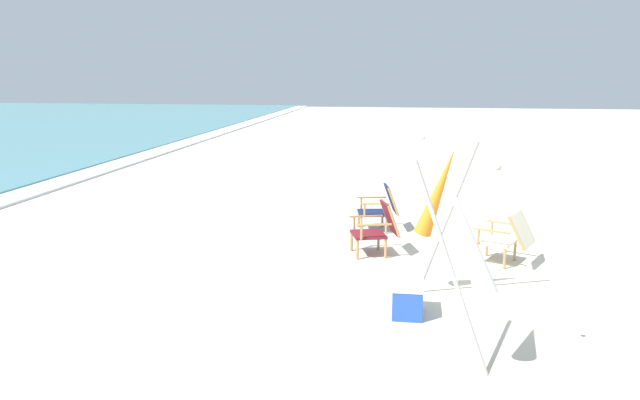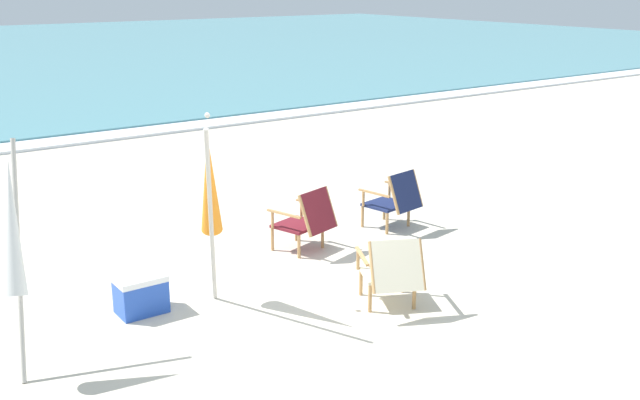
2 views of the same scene
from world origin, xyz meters
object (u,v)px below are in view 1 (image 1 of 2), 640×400
(beach_chair_front_left, at_px, (381,207))
(umbrella_furled_white, at_px, (466,236))
(umbrella_furled_orange, at_px, (439,193))
(beach_chair_far_center, at_px, (508,236))
(cooler_box, at_px, (408,298))
(beach_chair_back_left, at_px, (378,227))

(beach_chair_front_left, bearing_deg, umbrella_furled_white, -168.54)
(umbrella_furled_white, bearing_deg, beach_chair_front_left, 11.46)
(beach_chair_front_left, xyz_separation_m, umbrella_furled_orange, (-3.18, -0.86, 0.88))
(beach_chair_far_center, height_order, beach_chair_front_left, beach_chair_front_left)
(beach_chair_far_center, bearing_deg, umbrella_furled_orange, 144.26)
(beach_chair_front_left, bearing_deg, cooler_box, -172.21)
(beach_chair_far_center, relative_size, cooler_box, 1.89)
(beach_chair_back_left, relative_size, cooler_box, 1.67)
(umbrella_furled_orange, bearing_deg, beach_chair_back_left, 25.53)
(beach_chair_far_center, relative_size, umbrella_furled_white, 0.47)
(umbrella_furled_orange, distance_m, umbrella_furled_white, 1.93)
(beach_chair_back_left, distance_m, umbrella_furled_orange, 2.10)
(cooler_box, bearing_deg, beach_chair_front_left, 7.79)
(beach_chair_far_center, bearing_deg, cooler_box, 146.86)
(beach_chair_back_left, distance_m, cooler_box, 2.44)
(umbrella_furled_orange, bearing_deg, beach_chair_far_center, -35.74)
(beach_chair_back_left, distance_m, beach_chair_far_center, 1.90)
(beach_chair_back_left, relative_size, umbrella_furled_orange, 0.41)
(beach_chair_front_left, relative_size, umbrella_furled_white, 0.41)
(beach_chair_far_center, bearing_deg, beach_chair_front_left, 48.58)
(beach_chair_back_left, xyz_separation_m, cooler_box, (-2.38, -0.49, -0.23))
(beach_chair_far_center, relative_size, beach_chair_front_left, 1.14)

